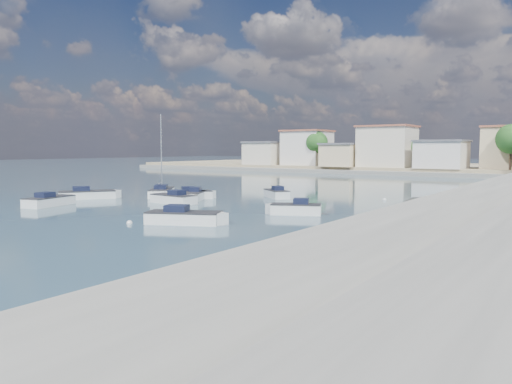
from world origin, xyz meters
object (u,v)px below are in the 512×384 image
(motorboat_b, at_px, (194,195))
(motorboat_c, at_px, (172,199))
(motorboat_e, at_px, (90,195))
(motorboat_f, at_px, (276,194))
(motorboat_h, at_px, (188,218))
(motorboat_a, at_px, (51,201))
(motorboat_g, at_px, (194,197))
(sailboat, at_px, (162,192))
(motorboat_d, at_px, (293,210))

(motorboat_b, bearing_deg, motorboat_c, -76.46)
(motorboat_c, xyz_separation_m, motorboat_e, (-9.89, -1.64, -0.00))
(motorboat_f, distance_m, motorboat_h, 19.32)
(motorboat_a, relative_size, motorboat_f, 1.30)
(motorboat_a, bearing_deg, motorboat_g, 54.72)
(motorboat_e, xyz_separation_m, motorboat_h, (19.84, -7.03, 0.00))
(motorboat_a, xyz_separation_m, sailboat, (1.51, 12.32, 0.03))
(motorboat_d, xyz_separation_m, motorboat_g, (-13.38, 3.44, 0.00))
(motorboat_c, bearing_deg, motorboat_g, 89.14)
(motorboat_h, bearing_deg, motorboat_a, 176.49)
(motorboat_b, xyz_separation_m, motorboat_d, (14.47, -4.70, -0.00))
(sailboat, bearing_deg, motorboat_g, -15.53)
(motorboat_f, relative_size, motorboat_g, 0.88)
(sailboat, bearing_deg, motorboat_c, -38.27)
(motorboat_d, distance_m, motorboat_e, 23.36)
(motorboat_a, height_order, motorboat_c, same)
(motorboat_d, height_order, sailboat, sailboat)
(motorboat_e, distance_m, sailboat, 7.47)
(motorboat_a, height_order, motorboat_g, same)
(motorboat_d, distance_m, motorboat_h, 8.98)
(motorboat_d, xyz_separation_m, sailboat, (-19.40, 5.11, 0.03))
(motorboat_f, relative_size, motorboat_h, 0.74)
(motorboat_a, xyz_separation_m, motorboat_d, (20.92, 7.21, -0.00))
(motorboat_b, bearing_deg, sailboat, 175.30)
(motorboat_a, distance_m, motorboat_c, 10.67)
(motorboat_d, height_order, motorboat_f, same)
(motorboat_h, height_order, sailboat, sailboat)
(motorboat_f, height_order, motorboat_g, same)
(motorboat_g, bearing_deg, sailboat, 164.47)
(motorboat_f, bearing_deg, motorboat_h, -75.81)
(motorboat_d, bearing_deg, motorboat_c, 178.31)
(sailboat, bearing_deg, motorboat_h, -40.06)
(motorboat_c, distance_m, motorboat_d, 13.44)
(motorboat_e, bearing_deg, motorboat_h, -19.51)
(motorboat_f, bearing_deg, sailboat, -154.43)
(motorboat_g, bearing_deg, motorboat_c, -90.86)
(motorboat_a, bearing_deg, motorboat_d, 19.02)
(motorboat_d, bearing_deg, motorboat_b, 161.99)
(motorboat_b, xyz_separation_m, motorboat_g, (1.08, -1.27, 0.00))
(motorboat_c, bearing_deg, motorboat_d, -1.69)
(motorboat_b, relative_size, motorboat_g, 0.88)
(motorboat_e, bearing_deg, motorboat_b, 33.89)
(motorboat_b, bearing_deg, motorboat_f, 42.67)
(motorboat_a, distance_m, motorboat_f, 21.75)
(motorboat_b, bearing_deg, motorboat_d, -18.01)
(motorboat_c, xyz_separation_m, motorboat_f, (5.21, 10.06, -0.00))
(motorboat_d, bearing_deg, sailboat, 165.25)
(motorboat_e, height_order, motorboat_h, same)
(motorboat_b, bearing_deg, motorboat_g, -49.50)
(motorboat_e, height_order, motorboat_f, same)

